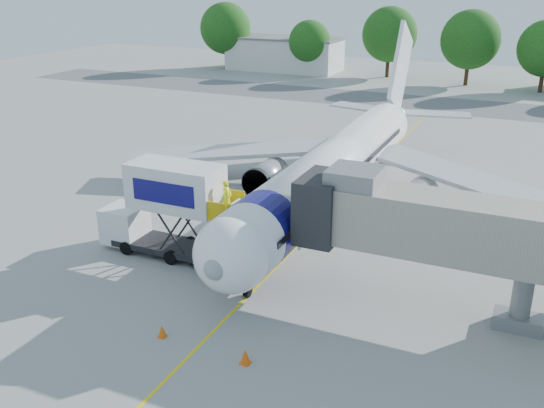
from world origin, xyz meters
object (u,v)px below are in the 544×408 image
at_px(aircraft, 337,166).
at_px(jet_bridge, 426,225).
at_px(ground_tug, 252,364).
at_px(catering_hiloader, 167,210).

distance_m(aircraft, jet_bridge, 13.77).
xyz_separation_m(aircraft, ground_tug, (3.18, -19.55, -2.15)).
bearing_deg(ground_tug, catering_hiloader, 159.16).
distance_m(catering_hiloader, ground_tug, 12.80).
relative_size(aircraft, jet_bridge, 2.71).
bearing_deg(ground_tug, aircraft, 120.14).
height_order(aircraft, ground_tug, aircraft).
height_order(catering_hiloader, ground_tug, catering_hiloader).
height_order(aircraft, catering_hiloader, aircraft).
relative_size(catering_hiloader, ground_tug, 2.00).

